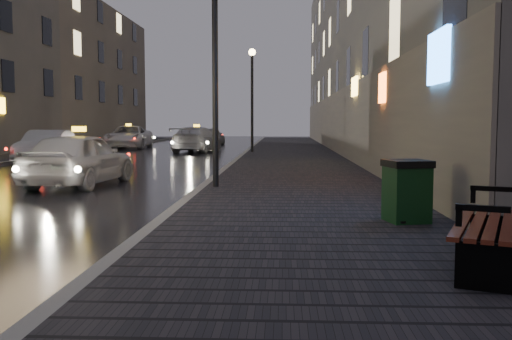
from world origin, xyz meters
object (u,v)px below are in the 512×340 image
Objects in this scene: lamp_far at (252,87)px; bench at (501,221)px; car_left_mid at (47,147)px; taxi_far at (129,137)px; taxi_near at (80,159)px; trash_bin at (407,190)px; lamp_near at (215,45)px; car_far at (211,136)px; taxi_mid at (197,139)px.

lamp_far reaches higher than bench.
lamp_far reaches higher than car_left_mid.
taxi_far is (-12.23, 30.47, 0.06)m from bench.
bench is 0.50× the size of taxi_near.
lamp_near is at bearing 114.45° from trash_bin.
lamp_near reaches higher than car_far.
taxi_far is 1.36× the size of car_far.
taxi_near is at bearing -81.40° from taxi_far.
car_far is (4.67, 5.12, -0.07)m from taxi_far.
taxi_near is at bearing 95.00° from taxi_mid.
car_far reaches higher than bench.
lamp_far is at bearing 112.87° from car_far.
lamp_near reaches higher than trash_bin.
lamp_far reaches higher than taxi_mid.
car_far is at bearing 124.26° from bench.
taxi_mid reaches higher than trash_bin.
lamp_near is 1.25× the size of taxi_near.
bench is (3.86, -23.54, -2.82)m from lamp_far.
lamp_near is 19.05m from taxi_mid.
bench is 2.22× the size of trash_bin.
taxi_near is (-7.29, 5.96, 0.08)m from trash_bin.
lamp_far is 15.40m from taxi_near.
taxi_mid is at bearing -86.21° from taxi_near.
taxi_far is 6.93m from car_far.
taxi_mid is (-7.14, 26.10, 0.04)m from bench.
trash_bin is 33.47m from car_far.
trash_bin is (3.52, -4.63, -2.85)m from lamp_near.
lamp_near is at bearing -90.00° from lamp_far.
taxi_far reaches higher than car_left_mid.
taxi_mid is at bearing 100.02° from lamp_near.
lamp_near is 1.01× the size of taxi_far.
car_far is at bearing -84.74° from taxi_near.
lamp_far is 1.01× the size of taxi_far.
taxi_near is at bearing 127.97° from trash_bin.
taxi_far is (-5.09, 4.37, 0.02)m from taxi_mid.
lamp_near is 2.48× the size of bench.
taxi_mid is at bearing 98.33° from car_far.
lamp_far is 5.51× the size of trash_bin.
lamp_near is 6.48m from trash_bin.
car_left_mid is at bearing -91.59° from taxi_far.
taxi_far reaches higher than taxi_mid.
taxi_far reaches higher than taxi_near.
lamp_far is 1.37× the size of car_far.
lamp_near is 4.87m from taxi_near.
lamp_near is at bearing -54.06° from car_left_mid.
bench is 0.51× the size of car_left_mid.
taxi_near reaches higher than bench.
trash_bin is 0.25× the size of car_far.
bench is (3.86, -7.54, -2.82)m from lamp_near.
lamp_near is at bearing 166.02° from taxi_near.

